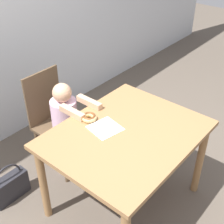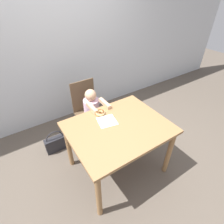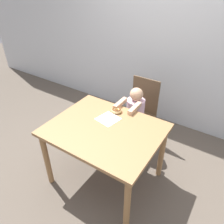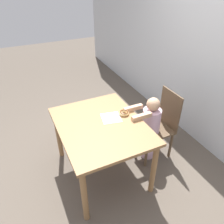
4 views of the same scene
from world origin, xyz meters
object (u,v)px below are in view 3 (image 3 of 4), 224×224
(child_figure, at_px, (134,119))
(donut, at_px, (117,110))
(chair, at_px, (139,114))
(handbag, at_px, (102,121))

(child_figure, bearing_deg, donut, -99.13)
(chair, xyz_separation_m, donut, (-0.06, -0.49, 0.31))
(chair, height_order, child_figure, chair)
(donut, relative_size, handbag, 0.33)
(donut, bearing_deg, chair, 83.40)
(handbag, bearing_deg, chair, 3.79)
(chair, distance_m, child_figure, 0.14)
(donut, height_order, handbag, donut)
(chair, relative_size, child_figure, 1.02)
(chair, bearing_deg, handbag, -176.21)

